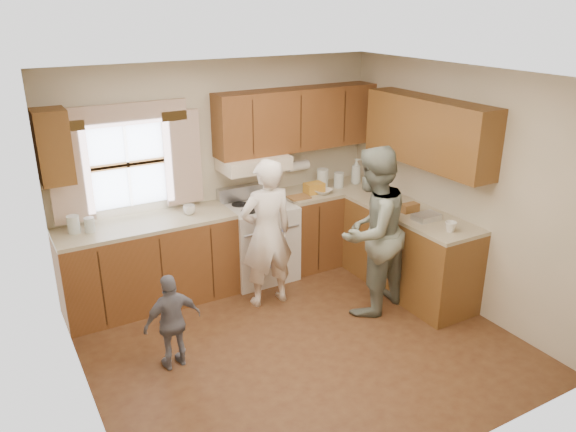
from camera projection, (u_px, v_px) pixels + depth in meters
room at (301, 222)px, 4.95m from camera, size 3.80×3.80×3.80m
kitchen_fixtures at (298, 215)px, 6.25m from camera, size 3.80×2.25×2.15m
stove at (259, 240)px, 6.53m from camera, size 0.76×0.67×1.07m
woman_left at (267, 234)px, 5.84m from camera, size 0.60×0.41×1.61m
woman_right at (371, 232)px, 5.68m from camera, size 1.02×0.90×1.77m
child at (173, 322)px, 4.90m from camera, size 0.54×0.26×0.90m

